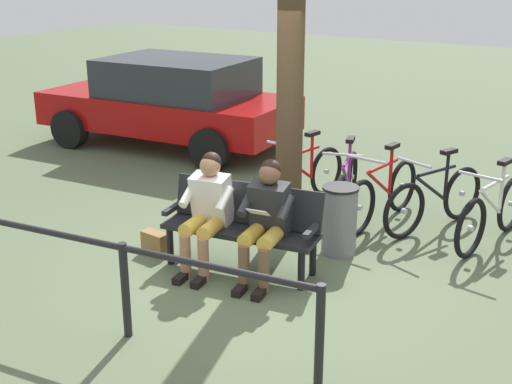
{
  "coord_description": "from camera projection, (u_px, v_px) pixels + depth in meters",
  "views": [
    {
      "loc": [
        -3.25,
        5.19,
        3.04
      ],
      "look_at": [
        0.27,
        -0.4,
        0.75
      ],
      "focal_mm": 47.87,
      "sensor_mm": 36.0,
      "label": 1
    }
  ],
  "objects": [
    {
      "name": "bicycle_purple",
      "position": [
        382.0,
        194.0,
        8.12
      ],
      "size": [
        0.48,
        1.67,
        0.94
      ],
      "rotation": [
        0.0,
        0.0,
        1.45
      ],
      "color": "black",
      "rests_on": "ground"
    },
    {
      "name": "bicycle_red",
      "position": [
        346.0,
        187.0,
        8.37
      ],
      "size": [
        0.62,
        1.63,
        0.94
      ],
      "rotation": [
        0.0,
        0.0,
        1.86
      ],
      "color": "black",
      "rests_on": "ground"
    },
    {
      "name": "bicycle_blue",
      "position": [
        303.0,
        178.0,
        8.69
      ],
      "size": [
        0.49,
        1.66,
        0.94
      ],
      "rotation": [
        0.0,
        0.0,
        1.4
      ],
      "color": "black",
      "rests_on": "ground"
    },
    {
      "name": "bench",
      "position": [
        243.0,
        221.0,
        6.9
      ],
      "size": [
        1.65,
        0.72,
        0.87
      ],
      "rotation": [
        0.0,
        0.0,
        0.15
      ],
      "color": "black",
      "rests_on": "ground"
    },
    {
      "name": "tree_trunk",
      "position": [
        290.0,
        94.0,
        7.49
      ],
      "size": [
        0.3,
        0.3,
        3.2
      ],
      "primitive_type": "cylinder",
      "color": "#4C3823",
      "rests_on": "ground"
    },
    {
      "name": "bicycle_black",
      "position": [
        492.0,
        213.0,
        7.51
      ],
      "size": [
        0.5,
        1.66,
        0.94
      ],
      "rotation": [
        0.0,
        0.0,
        1.39
      ],
      "color": "black",
      "rests_on": "ground"
    },
    {
      "name": "bicycle_silver",
      "position": [
        434.0,
        200.0,
        7.93
      ],
      "size": [
        0.72,
        1.58,
        0.94
      ],
      "rotation": [
        0.0,
        0.0,
        1.19
      ],
      "color": "black",
      "rests_on": "ground"
    },
    {
      "name": "person_reading",
      "position": [
        266.0,
        216.0,
        6.58
      ],
      "size": [
        0.53,
        0.81,
        1.2
      ],
      "rotation": [
        0.0,
        0.0,
        0.15
      ],
      "color": "#262628",
      "rests_on": "ground"
    },
    {
      "name": "person_companion",
      "position": [
        207.0,
        207.0,
        6.83
      ],
      "size": [
        0.53,
        0.81,
        1.2
      ],
      "rotation": [
        0.0,
        0.0,
        0.15
      ],
      "color": "white",
      "rests_on": "ground"
    },
    {
      "name": "handbag",
      "position": [
        155.0,
        243.0,
        7.33
      ],
      "size": [
        0.31,
        0.17,
        0.24
      ],
      "primitive_type": "cube",
      "rotation": [
        0.0,
        0.0,
        -0.11
      ],
      "color": "olive",
      "rests_on": "ground"
    },
    {
      "name": "parked_car",
      "position": [
        171.0,
        100.0,
        11.31
      ],
      "size": [
        4.33,
        2.29,
        1.47
      ],
      "rotation": [
        0.0,
        0.0,
        0.08
      ],
      "color": "#A50C0C",
      "rests_on": "ground"
    },
    {
      "name": "ground_plane",
      "position": [
        257.0,
        279.0,
        6.78
      ],
      "size": [
        40.0,
        40.0,
        0.0
      ],
      "primitive_type": "plane",
      "color": "#566647"
    },
    {
      "name": "railing_fence",
      "position": [
        124.0,
        271.0,
        5.57
      ],
      "size": [
        3.46,
        0.48,
        0.85
      ],
      "rotation": [
        0.0,
        0.0,
        0.12
      ],
      "color": "black",
      "rests_on": "ground"
    },
    {
      "name": "litter_bin",
      "position": [
        339.0,
        220.0,
        7.27
      ],
      "size": [
        0.39,
        0.39,
        0.75
      ],
      "color": "slate",
      "rests_on": "ground"
    }
  ]
}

